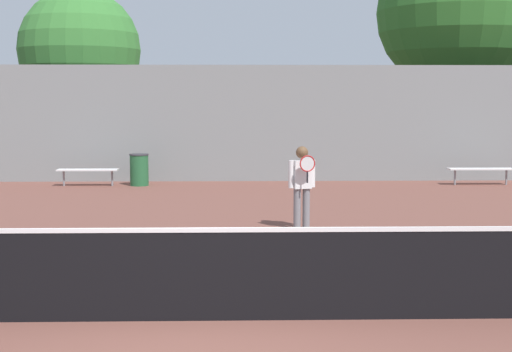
# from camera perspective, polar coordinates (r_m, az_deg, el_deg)

# --- Properties ---
(ground_plane) EXTENTS (100.00, 100.00, 0.00)m
(ground_plane) POSITION_cam_1_polar(r_m,az_deg,el_deg) (8.20, -4.86, -11.45)
(ground_plane) COLOR brown
(tennis_net) EXTENTS (11.67, 0.09, 1.06)m
(tennis_net) POSITION_cam_1_polar(r_m,az_deg,el_deg) (8.06, -4.89, -7.80)
(tennis_net) COLOR #99999E
(tennis_net) RESTS_ON ground_plane
(tennis_player) EXTENTS (0.52, 0.47, 1.60)m
(tennis_player) POSITION_cam_1_polar(r_m,az_deg,el_deg) (13.70, 3.70, -0.50)
(tennis_player) COLOR slate
(tennis_player) RESTS_ON ground_plane
(bench_courtside_near) EXTENTS (1.76, 0.40, 0.49)m
(bench_courtside_near) POSITION_cam_1_polar(r_m,az_deg,el_deg) (21.32, -13.31, 0.41)
(bench_courtside_near) COLOR white
(bench_courtside_near) RESTS_ON ground_plane
(bench_by_gate) EXTENTS (1.92, 0.40, 0.49)m
(bench_by_gate) POSITION_cam_1_polar(r_m,az_deg,el_deg) (22.06, 17.55, 0.48)
(bench_by_gate) COLOR white
(bench_by_gate) RESTS_ON ground_plane
(trash_bin) EXTENTS (0.56, 0.56, 0.93)m
(trash_bin) POSITION_cam_1_polar(r_m,az_deg,el_deg) (21.14, -9.33, 0.50)
(trash_bin) COLOR #235B33
(trash_bin) RESTS_ON ground_plane
(back_fence) EXTENTS (35.46, 0.06, 3.57)m
(back_fence) POSITION_cam_1_polar(r_m,az_deg,el_deg) (21.98, -2.69, 4.22)
(back_fence) COLOR gray
(back_fence) RESTS_ON ground_plane
(tree_green_tall) EXTENTS (5.76, 5.76, 8.54)m
(tree_green_tall) POSITION_cam_1_polar(r_m,az_deg,el_deg) (27.19, 15.80, 12.49)
(tree_green_tall) COLOR brown
(tree_green_tall) RESTS_ON ground_plane
(tree_green_broad) EXTENTS (4.39, 4.39, 6.52)m
(tree_green_broad) POSITION_cam_1_polar(r_m,az_deg,el_deg) (26.97, -13.91, 9.75)
(tree_green_broad) COLOR brown
(tree_green_broad) RESTS_ON ground_plane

